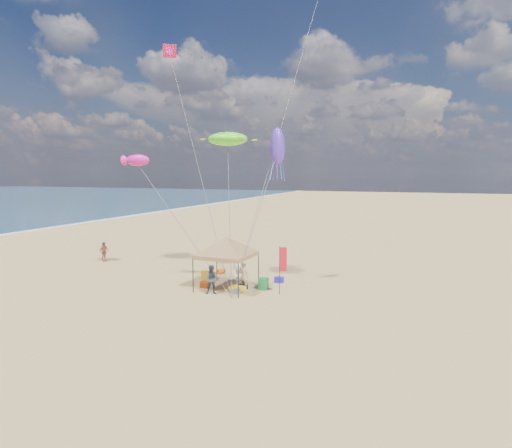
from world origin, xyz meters
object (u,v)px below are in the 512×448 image
(person_near_a, at_px, (244,276))
(person_far_a, at_px, (104,252))
(person_near_b, at_px, (212,280))
(cooler_red, at_px, (205,285))
(cooler_blue, at_px, (279,280))
(chair_green, at_px, (263,284))
(canopy_tent, at_px, (226,239))
(chair_yellow, at_px, (206,276))
(person_near_c, at_px, (238,267))
(beach_cart, at_px, (238,288))
(feather_flag, at_px, (282,262))

(person_near_a, bearing_deg, person_far_a, -12.55)
(person_near_b, bearing_deg, cooler_red, 110.36)
(cooler_blue, height_order, chair_green, chair_green)
(person_near_b, xyz_separation_m, person_far_a, (-12.41, 5.27, -0.09))
(canopy_tent, bearing_deg, chair_yellow, 148.81)
(person_near_a, bearing_deg, chair_green, -158.47)
(cooler_red, bearing_deg, person_near_c, 72.33)
(canopy_tent, height_order, person_near_b, canopy_tent)
(canopy_tent, xyz_separation_m, beach_cart, (0.89, -0.33, -2.88))
(chair_green, distance_m, chair_yellow, 4.27)
(canopy_tent, xyz_separation_m, person_near_b, (-0.27, -1.39, -2.21))
(person_near_a, distance_m, person_near_b, 2.11)
(feather_flag, bearing_deg, canopy_tent, -179.50)
(canopy_tent, distance_m, person_near_c, 3.57)
(cooler_blue, height_order, person_far_a, person_far_a)
(cooler_blue, xyz_separation_m, chair_green, (-0.38, -1.90, 0.16))
(canopy_tent, relative_size, chair_green, 8.58)
(chair_yellow, bearing_deg, cooler_blue, 15.75)
(chair_yellow, relative_size, person_near_c, 0.46)
(person_near_a, bearing_deg, beach_cart, 79.74)
(canopy_tent, bearing_deg, person_near_a, 14.82)
(chair_green, relative_size, person_far_a, 0.45)
(chair_green, bearing_deg, person_near_b, -139.49)
(beach_cart, bearing_deg, chair_yellow, 151.81)
(cooler_blue, bearing_deg, chair_yellow, -164.25)
(person_far_a, bearing_deg, chair_yellow, -98.05)
(chair_green, distance_m, person_near_b, 3.21)
(chair_green, xyz_separation_m, chair_yellow, (-4.22, 0.60, 0.00))
(feather_flag, distance_m, person_near_b, 4.20)
(cooler_red, relative_size, cooler_blue, 1.00)
(person_near_a, distance_m, person_far_a, 14.17)
(beach_cart, bearing_deg, person_near_a, 77.55)
(person_near_a, bearing_deg, cooler_blue, -121.06)
(chair_green, bearing_deg, beach_cart, -141.47)
(chair_green, xyz_separation_m, beach_cart, (-1.25, -1.00, -0.15))
(cooler_blue, distance_m, chair_yellow, 4.79)
(cooler_red, relative_size, chair_green, 0.77)
(beach_cart, bearing_deg, cooler_blue, 60.55)
(canopy_tent, height_order, person_far_a, canopy_tent)
(cooler_blue, relative_size, beach_cart, 0.60)
(person_near_c, bearing_deg, person_near_a, 144.11)
(cooler_red, height_order, beach_cart, cooler_red)
(chair_yellow, height_order, person_near_a, person_near_a)
(beach_cart, relative_size, person_far_a, 0.57)
(person_far_a, bearing_deg, canopy_tent, -101.18)
(beach_cart, bearing_deg, feather_flag, 7.82)
(chair_green, xyz_separation_m, person_far_a, (-14.82, 3.21, 0.43))
(person_near_b, height_order, person_far_a, person_near_b)
(person_near_a, distance_m, person_near_c, 2.81)
(cooler_red, bearing_deg, chair_yellow, 115.10)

